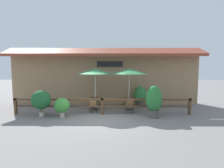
{
  "coord_description": "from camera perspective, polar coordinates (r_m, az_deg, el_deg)",
  "views": [
    {
      "loc": [
        0.65,
        -9.04,
        2.76
      ],
      "look_at": [
        0.57,
        1.37,
        1.77
      ],
      "focal_mm": 28.0,
      "sensor_mm": 36.0,
      "label": 1
    }
  ],
  "objects": [
    {
      "name": "potted_plant_small_flowering",
      "position": [
        10.14,
        -16.01,
        -6.84
      ],
      "size": [
        0.85,
        0.76,
        1.08
      ],
      "color": "#B7AD99",
      "rests_on": "ground"
    },
    {
      "name": "chair_near_wallside",
      "position": [
        12.22,
        -5.19,
        -5.42
      ],
      "size": [
        0.43,
        0.43,
        0.84
      ],
      "rotation": [
        0.0,
        0.0,
        3.15
      ],
      "color": "olive",
      "rests_on": "ground"
    },
    {
      "name": "potted_plant_entrance_palm",
      "position": [
        9.93,
        13.49,
        -5.32
      ],
      "size": [
        0.9,
        0.81,
        1.77
      ],
      "color": "#564C47",
      "rests_on": "ground"
    },
    {
      "name": "dining_table_near",
      "position": [
        11.55,
        -5.45,
        -5.34
      ],
      "size": [
        0.89,
        0.89,
        0.76
      ],
      "color": "#4C3826",
      "rests_on": "ground"
    },
    {
      "name": "chair_middle_streetside",
      "position": [
        10.77,
        5.96,
        -6.9
      ],
      "size": [
        0.45,
        0.45,
        0.84
      ],
      "rotation": [
        0.0,
        0.0,
        -0.07
      ],
      "color": "olive",
      "rests_on": "ground"
    },
    {
      "name": "chair_near_streetside",
      "position": [
        10.95,
        -6.18,
        -6.7
      ],
      "size": [
        0.5,
        0.5,
        0.84
      ],
      "rotation": [
        0.0,
        0.0,
        0.22
      ],
      "color": "olive",
      "rests_on": "ground"
    },
    {
      "name": "potted_plant_corner_fern",
      "position": [
        12.9,
        9.17,
        -3.64
      ],
      "size": [
        0.88,
        0.79,
        1.39
      ],
      "color": "#564C47",
      "rests_on": "ground"
    },
    {
      "name": "patio_umbrella_middle",
      "position": [
        11.23,
        5.67,
        4.19
      ],
      "size": [
        2.31,
        2.31,
        2.73
      ],
      "color": "#B7B2A8",
      "rests_on": "ground"
    },
    {
      "name": "chair_middle_wallside",
      "position": [
        12.15,
        4.99,
        -5.48
      ],
      "size": [
        0.44,
        0.44,
        0.84
      ],
      "rotation": [
        0.0,
        0.0,
        3.09
      ],
      "color": "olive",
      "rests_on": "ground"
    },
    {
      "name": "ground_plane",
      "position": [
        9.48,
        -3.59,
        -11.5
      ],
      "size": [
        60.0,
        60.0,
        0.0
      ],
      "primitive_type": "plane",
      "color": "slate"
    },
    {
      "name": "patio_railing",
      "position": [
        10.32,
        -3.2,
        -6.11
      ],
      "size": [
        10.4,
        0.14,
        0.95
      ],
      "color": "brown",
      "rests_on": "ground"
    },
    {
      "name": "potted_plant_broad_leaf",
      "position": [
        10.6,
        -22.16,
        -4.91
      ],
      "size": [
        1.08,
        0.97,
        1.49
      ],
      "color": "#B7AD99",
      "rests_on": "ground"
    },
    {
      "name": "building_facade",
      "position": [
        13.18,
        -2.39,
        2.85
      ],
      "size": [
        14.28,
        1.49,
        4.23
      ],
      "color": "#997A56",
      "rests_on": "ground"
    },
    {
      "name": "dining_table_middle",
      "position": [
        11.44,
        5.58,
        -5.45
      ],
      "size": [
        0.89,
        0.89,
        0.76
      ],
      "color": "#4C3826",
      "rests_on": "ground"
    },
    {
      "name": "patio_umbrella_near",
      "position": [
        11.35,
        -5.54,
        4.2
      ],
      "size": [
        2.31,
        2.31,
        2.73
      ],
      "color": "#B7B2A8",
      "rests_on": "ground"
    }
  ]
}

